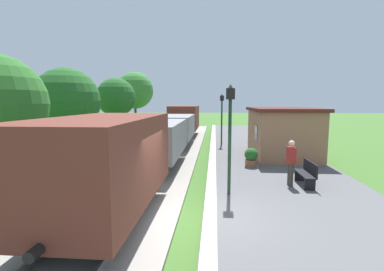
{
  "coord_description": "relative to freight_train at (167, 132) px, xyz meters",
  "views": [
    {
      "loc": [
        0.5,
        -7.45,
        3.37
      ],
      "look_at": [
        -0.65,
        6.76,
        1.65
      ],
      "focal_mm": 26.16,
      "sensor_mm": 36.0,
      "label": 1
    }
  ],
  "objects": [
    {
      "name": "tree_field_left",
      "position": [
        -5.31,
        5.97,
        2.18
      ],
      "size": [
        3.2,
        3.2,
        5.35
      ],
      "color": "#4C3823",
      "rests_on": "ground"
    },
    {
      "name": "track_ballast",
      "position": [
        -0.0,
        -9.44,
        -1.49
      ],
      "size": [
        3.8,
        60.0,
        0.12
      ],
      "primitive_type": "cube",
      "color": "gray",
      "rests_on": "ground"
    },
    {
      "name": "rail_far",
      "position": [
        -0.72,
        -9.44,
        -1.36
      ],
      "size": [
        0.07,
        60.0,
        0.14
      ],
      "primitive_type": "cube",
      "color": "slate",
      "rests_on": "track_ballast"
    },
    {
      "name": "bench_near_hut",
      "position": [
        6.36,
        -6.36,
        -0.83
      ],
      "size": [
        0.42,
        1.5,
        0.91
      ],
      "color": "black",
      "rests_on": "platform_slab"
    },
    {
      "name": "platform_slab",
      "position": [
        5.6,
        -9.44,
        -1.43
      ],
      "size": [
        6.0,
        60.0,
        0.25
      ],
      "primitive_type": "cube",
      "color": "#565659",
      "rests_on": "ground"
    },
    {
      "name": "rail_near",
      "position": [
        0.72,
        -9.44,
        -1.36
      ],
      "size": [
        0.07,
        60.0,
        0.14
      ],
      "primitive_type": "cube",
      "color": "slate",
      "rests_on": "track_ballast"
    },
    {
      "name": "lamp_post_near",
      "position": [
        3.41,
        -7.61,
        1.25
      ],
      "size": [
        0.28,
        0.28,
        3.7
      ],
      "color": "#193823",
      "rests_on": "platform_slab"
    },
    {
      "name": "potted_planter",
      "position": [
        4.68,
        -3.42,
        -0.83
      ],
      "size": [
        0.64,
        0.64,
        0.92
      ],
      "color": "brown",
      "rests_on": "platform_slab"
    },
    {
      "name": "ground_plane",
      "position": [
        2.4,
        -9.44,
        -1.55
      ],
      "size": [
        160.0,
        160.0,
        0.0
      ],
      "primitive_type": "plane",
      "color": "#3D6628"
    },
    {
      "name": "freight_train",
      "position": [
        0.0,
        0.0,
        0.0
      ],
      "size": [
        2.5,
        26.0,
        2.72
      ],
      "color": "brown",
      "rests_on": "rail_near"
    },
    {
      "name": "person_waiting",
      "position": [
        5.74,
        -6.44,
        -0.37
      ],
      "size": [
        0.29,
        0.41,
        1.71
      ],
      "rotation": [
        0.0,
        0.0,
        3.28
      ],
      "color": "#38332D",
      "rests_on": "platform_slab"
    },
    {
      "name": "station_hut",
      "position": [
        6.8,
        -0.27,
        0.1
      ],
      "size": [
        3.5,
        5.8,
        2.78
      ],
      "color": "#9E6B4C",
      "rests_on": "platform_slab"
    },
    {
      "name": "platform_edge_stripe",
      "position": [
        2.8,
        -9.44,
        -1.3
      ],
      "size": [
        0.36,
        60.0,
        0.01
      ],
      "primitive_type": "cube",
      "color": "silver",
      "rests_on": "platform_slab"
    },
    {
      "name": "tree_trackside_far",
      "position": [
        -6.17,
        -0.28,
        1.87
      ],
      "size": [
        4.03,
        4.03,
        5.44
      ],
      "color": "#4C3823",
      "rests_on": "ground"
    },
    {
      "name": "lamp_post_far",
      "position": [
        3.41,
        3.26,
        1.25
      ],
      "size": [
        0.28,
        0.28,
        3.7
      ],
      "color": "#193823",
      "rests_on": "platform_slab"
    },
    {
      "name": "tree_field_distant",
      "position": [
        -6.25,
        14.87,
        3.1
      ],
      "size": [
        4.19,
        4.19,
        6.76
      ],
      "color": "#4C3823",
      "rests_on": "ground"
    },
    {
      "name": "bench_down_platform",
      "position": [
        6.36,
        4.91,
        -0.83
      ],
      "size": [
        0.42,
        1.5,
        0.91
      ],
      "color": "black",
      "rests_on": "platform_slab"
    }
  ]
}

